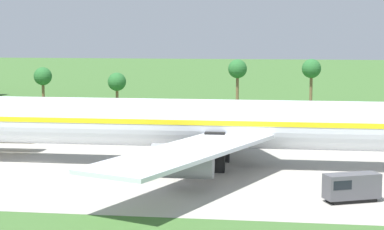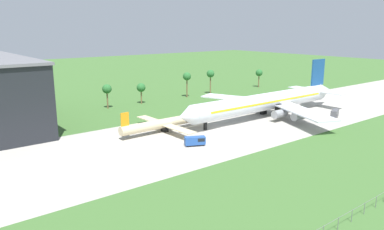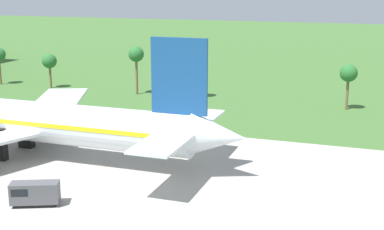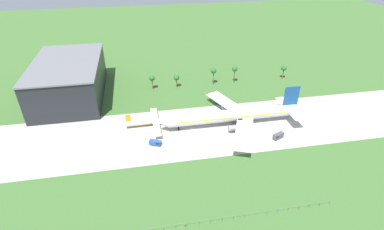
# 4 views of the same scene
# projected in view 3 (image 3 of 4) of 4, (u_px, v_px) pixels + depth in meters

# --- Properties ---
(jet_airliner) EXTENTS (76.72, 57.65, 18.60)m
(jet_airliner) POSITION_uv_depth(u_px,v_px,m) (3.00, 119.00, 81.20)
(jet_airliner) COLOR silver
(jet_airliner) RESTS_ON ground_plane
(baggage_tug) EXTENTS (5.92, 4.05, 2.86)m
(baggage_tug) POSITION_uv_depth(u_px,v_px,m) (34.00, 193.00, 62.43)
(baggage_tug) COLOR black
(baggage_tug) RESTS_ON ground_plane
(palm_tree_row) EXTENTS (89.67, 3.60, 11.42)m
(palm_tree_row) POSITION_uv_depth(u_px,v_px,m) (136.00, 60.00, 123.70)
(palm_tree_row) COLOR brown
(palm_tree_row) RESTS_ON ground_plane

